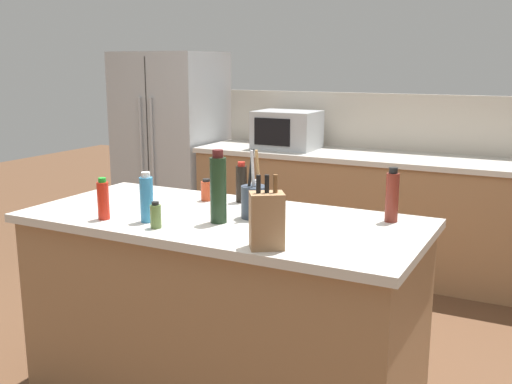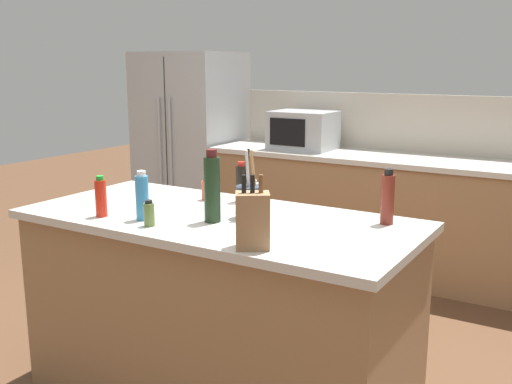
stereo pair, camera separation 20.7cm
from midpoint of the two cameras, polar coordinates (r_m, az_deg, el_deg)
name	(u,v)px [view 1 (the left image)]	position (r m, az deg, el deg)	size (l,w,h in m)	color
back_counter_run	(399,216)	(4.78, 12.22, -2.25)	(3.38, 0.66, 0.94)	#936B47
wall_backsplash	(413,123)	(4.97, 13.56, 6.40)	(3.34, 0.03, 0.46)	#B2A899
kitchen_island	(223,310)	(2.97, -5.21, -11.14)	(1.89, 0.87, 0.94)	#936B47
refrigerator	(172,147)	(5.69, -9.07, 4.25)	(0.89, 0.75, 1.74)	#ADB2B7
microwave	(287,130)	(5.00, 1.77, 5.93)	(0.51, 0.39, 0.31)	#ADB2B7
knife_block	(267,220)	(2.30, -1.55, -2.69)	(0.16, 0.16, 0.29)	#936B47
utensil_crock	(254,200)	(2.76, -2.34, -0.82)	(0.12, 0.12, 0.32)	#333D4C
spice_jar_paprika	(207,190)	(3.13, -6.63, 0.14)	(0.06, 0.06, 0.12)	#B73D1E
wine_bottle	(218,189)	(2.68, -5.84, 0.31)	(0.07, 0.07, 0.33)	black
spice_jar_oregano	(156,216)	(2.65, -11.75, -2.24)	(0.05, 0.05, 0.12)	#567038
dish_soap_bottle	(147,199)	(2.75, -12.51, -0.63)	(0.06, 0.06, 0.23)	#3384BC
vinegar_bottle	(392,196)	(2.73, 10.73, -0.42)	(0.06, 0.06, 0.25)	maroon
salt_shaker	(254,193)	(3.04, -2.10, -0.07)	(0.05, 0.05, 0.12)	silver
soy_sauce_bottle	(241,183)	(3.08, -3.33, 0.83)	(0.06, 0.06, 0.21)	black
hot_sauce_bottle	(103,200)	(2.85, -16.38, -0.73)	(0.05, 0.05, 0.19)	red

